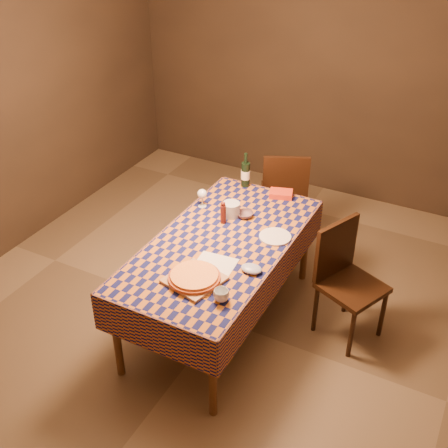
{
  "coord_description": "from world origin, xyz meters",
  "views": [
    {
      "loc": [
        1.6,
        -3.0,
        3.11
      ],
      "look_at": [
        0.0,
        0.05,
        0.9
      ],
      "focal_mm": 45.0,
      "sensor_mm": 36.0,
      "label": 1
    }
  ],
  "objects_px": {
    "wine_bottle": "(245,174)",
    "chair_right": "(345,274)",
    "white_plate": "(275,237)",
    "dining_table": "(221,251)",
    "pizza": "(194,276)",
    "bowl": "(245,215)",
    "cutting_board": "(194,280)",
    "chair_far": "(284,191)"
  },
  "relations": [
    {
      "from": "cutting_board",
      "to": "wine_bottle",
      "type": "bearing_deg",
      "value": 101.6
    },
    {
      "from": "dining_table",
      "to": "cutting_board",
      "type": "bearing_deg",
      "value": -83.16
    },
    {
      "from": "white_plate",
      "to": "cutting_board",
      "type": "bearing_deg",
      "value": -110.46
    },
    {
      "from": "wine_bottle",
      "to": "chair_right",
      "type": "relative_size",
      "value": 0.33
    },
    {
      "from": "pizza",
      "to": "wine_bottle",
      "type": "distance_m",
      "value": 1.38
    },
    {
      "from": "bowl",
      "to": "wine_bottle",
      "type": "bearing_deg",
      "value": 115.68
    },
    {
      "from": "cutting_board",
      "to": "white_plate",
      "type": "height_order",
      "value": "cutting_board"
    },
    {
      "from": "dining_table",
      "to": "wine_bottle",
      "type": "relative_size",
      "value": 6.01
    },
    {
      "from": "wine_bottle",
      "to": "chair_right",
      "type": "height_order",
      "value": "wine_bottle"
    },
    {
      "from": "dining_table",
      "to": "white_plate",
      "type": "distance_m",
      "value": 0.42
    },
    {
      "from": "white_plate",
      "to": "pizza",
      "type": "bearing_deg",
      "value": -110.46
    },
    {
      "from": "cutting_board",
      "to": "wine_bottle",
      "type": "height_order",
      "value": "wine_bottle"
    },
    {
      "from": "bowl",
      "to": "pizza",
      "type": "bearing_deg",
      "value": -86.49
    },
    {
      "from": "pizza",
      "to": "bowl",
      "type": "height_order",
      "value": "pizza"
    },
    {
      "from": "bowl",
      "to": "chair_far",
      "type": "xyz_separation_m",
      "value": [
        -0.04,
        0.95,
        -0.27
      ]
    },
    {
      "from": "cutting_board",
      "to": "chair_right",
      "type": "xyz_separation_m",
      "value": [
        0.8,
        0.86,
        -0.26
      ]
    },
    {
      "from": "dining_table",
      "to": "white_plate",
      "type": "bearing_deg",
      "value": 36.23
    },
    {
      "from": "dining_table",
      "to": "wine_bottle",
      "type": "bearing_deg",
      "value": 104.22
    },
    {
      "from": "wine_bottle",
      "to": "white_plate",
      "type": "distance_m",
      "value": 0.83
    },
    {
      "from": "dining_table",
      "to": "cutting_board",
      "type": "relative_size",
      "value": 5.55
    },
    {
      "from": "wine_bottle",
      "to": "white_plate",
      "type": "relative_size",
      "value": 1.28
    },
    {
      "from": "pizza",
      "to": "white_plate",
      "type": "xyz_separation_m",
      "value": [
        0.27,
        0.73,
        -0.03
      ]
    },
    {
      "from": "pizza",
      "to": "chair_far",
      "type": "xyz_separation_m",
      "value": [
        -0.1,
        1.83,
        -0.28
      ]
    },
    {
      "from": "pizza",
      "to": "wine_bottle",
      "type": "bearing_deg",
      "value": 101.6
    },
    {
      "from": "white_plate",
      "to": "chair_right",
      "type": "relative_size",
      "value": 0.26
    },
    {
      "from": "cutting_board",
      "to": "wine_bottle",
      "type": "relative_size",
      "value": 1.08
    },
    {
      "from": "wine_bottle",
      "to": "chair_far",
      "type": "height_order",
      "value": "wine_bottle"
    },
    {
      "from": "chair_right",
      "to": "bowl",
      "type": "bearing_deg",
      "value": 178.2
    },
    {
      "from": "pizza",
      "to": "bowl",
      "type": "xyz_separation_m",
      "value": [
        -0.05,
        0.89,
        -0.02
      ]
    },
    {
      "from": "white_plate",
      "to": "chair_far",
      "type": "distance_m",
      "value": 1.19
    },
    {
      "from": "dining_table",
      "to": "bowl",
      "type": "xyz_separation_m",
      "value": [
        0.0,
        0.4,
        0.1
      ]
    },
    {
      "from": "cutting_board",
      "to": "white_plate",
      "type": "bearing_deg",
      "value": 69.54
    },
    {
      "from": "wine_bottle",
      "to": "chair_far",
      "type": "relative_size",
      "value": 0.33
    },
    {
      "from": "dining_table",
      "to": "bowl",
      "type": "relative_size",
      "value": 14.06
    },
    {
      "from": "dining_table",
      "to": "bowl",
      "type": "bearing_deg",
      "value": 89.42
    },
    {
      "from": "bowl",
      "to": "white_plate",
      "type": "height_order",
      "value": "bowl"
    },
    {
      "from": "white_plate",
      "to": "dining_table",
      "type": "bearing_deg",
      "value": -143.77
    },
    {
      "from": "pizza",
      "to": "bowl",
      "type": "bearing_deg",
      "value": 93.51
    },
    {
      "from": "dining_table",
      "to": "pizza",
      "type": "bearing_deg",
      "value": -83.16
    },
    {
      "from": "chair_far",
      "to": "pizza",
      "type": "bearing_deg",
      "value": -86.91
    },
    {
      "from": "pizza",
      "to": "chair_right",
      "type": "xyz_separation_m",
      "value": [
        0.8,
        0.86,
        -0.28
      ]
    },
    {
      "from": "dining_table",
      "to": "wine_bottle",
      "type": "xyz_separation_m",
      "value": [
        -0.22,
        0.86,
        0.19
      ]
    }
  ]
}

